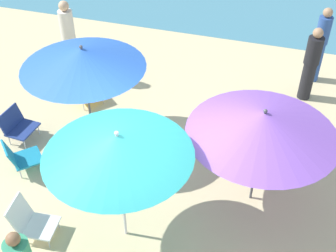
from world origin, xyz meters
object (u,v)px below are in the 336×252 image
beach_chair_d (17,125)px  person_c (311,64)px  beach_chair_c (87,88)px  person_d (69,41)px  umbrella_blue (82,58)px  beach_chair_b (30,221)px  person_b (320,45)px  umbrella_purple (263,123)px  beach_chair_a (20,157)px  umbrella_teal (118,145)px

beach_chair_d → person_c: 5.82m
beach_chair_c → person_d: person_d is taller
person_c → beach_chair_c: bearing=-79.2°
umbrella_blue → beach_chair_b: size_ratio=3.22×
beach_chair_d → person_b: person_b is taller
person_c → person_b: bearing=162.1°
umbrella_purple → person_b: size_ratio=1.30×
beach_chair_c → umbrella_purple: bearing=15.6°
umbrella_purple → person_b: (0.77, 3.91, -0.68)m
umbrella_blue → person_c: umbrella_blue is taller
person_d → umbrella_blue: bearing=158.9°
beach_chair_b → person_b: (3.74, 5.58, 0.56)m
beach_chair_c → beach_chair_b: bearing=-37.7°
umbrella_blue → beach_chair_b: 2.67m
umbrella_blue → umbrella_purple: bearing=-10.6°
beach_chair_a → beach_chair_b: size_ratio=1.12×
umbrella_blue → person_c: (3.66, 2.58, -0.95)m
beach_chair_a → umbrella_purple: bearing=-38.0°
person_c → umbrella_purple: bearing=-18.9°
umbrella_teal → beach_chair_a: umbrella_teal is taller
person_d → beach_chair_a: bearing=132.6°
beach_chair_c → umbrella_teal: bearing=-15.3°
umbrella_teal → umbrella_blue: bearing=126.8°
umbrella_purple → beach_chair_d: 4.54m
beach_chair_b → beach_chair_c: beach_chair_b is taller
umbrella_purple → beach_chair_a: size_ratio=3.04×
umbrella_blue → beach_chair_c: bearing=119.7°
umbrella_teal → beach_chair_b: bearing=-162.4°
beach_chair_b → person_d: size_ratio=0.36×
umbrella_teal → beach_chair_a: 2.73m
person_c → person_d: 5.02m
beach_chair_a → beach_chair_b: bearing=-98.1°
beach_chair_a → person_d: 3.03m
beach_chair_b → person_d: 4.33m
person_b → person_c: bearing=-90.0°
person_b → beach_chair_d: bearing=-133.8°
person_d → beach_chair_c: bearing=166.9°
beach_chair_a → beach_chair_b: 1.45m
beach_chair_b → person_d: (-1.36, 4.07, 0.62)m
beach_chair_b → beach_chair_d: size_ratio=1.08×
beach_chair_b → umbrella_purple: bearing=23.0°
beach_chair_c → person_c: person_c is taller
person_b → person_c: size_ratio=1.06×
beach_chair_c → beach_chair_d: bearing=-73.6°
person_b → person_c: 0.78m
umbrella_blue → beach_chair_b: bearing=-88.6°
beach_chair_b → person_d: person_d is taller
person_d → umbrella_purple: bearing=-175.5°
beach_chair_c → person_c: bearing=58.9°
beach_chair_b → person_c: 6.04m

